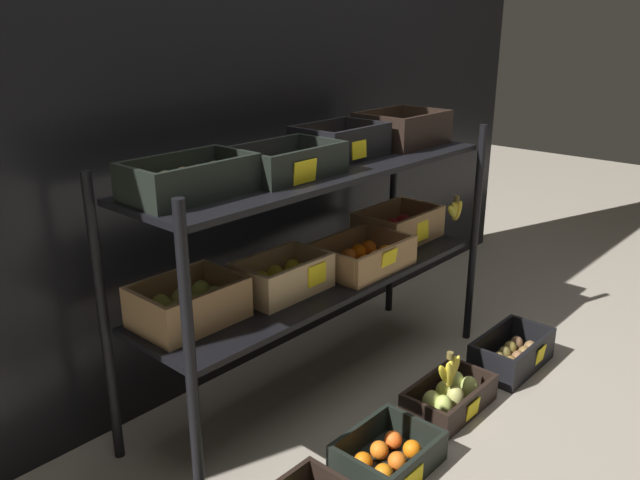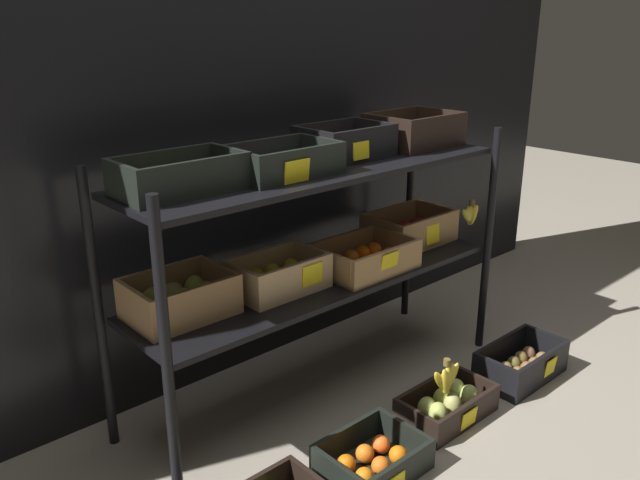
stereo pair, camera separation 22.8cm
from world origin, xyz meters
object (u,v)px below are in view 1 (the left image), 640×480
object	(u,v)px
crate_ground_tangerine	(388,456)
banana_bunch_loose	(450,372)
display_rack	(320,220)
crate_ground_kiwi	(511,355)
crate_ground_pear	(450,397)

from	to	relation	value
crate_ground_tangerine	banana_bunch_loose	distance (m)	0.41
display_rack	crate_ground_kiwi	bearing A→B (deg)	-38.03
crate_ground_pear	crate_ground_kiwi	world-z (taller)	crate_ground_kiwi
display_rack	crate_ground_kiwi	size ratio (longest dim) A/B	4.26
crate_ground_pear	banana_bunch_loose	xyz separation A→B (m)	(-0.02, -0.01, 0.12)
crate_ground_pear	banana_bunch_loose	world-z (taller)	banana_bunch_loose
crate_ground_pear	crate_ground_tangerine	bearing A→B (deg)	-176.61
crate_ground_kiwi	banana_bunch_loose	distance (m)	0.47
crate_ground_kiwi	banana_bunch_loose	size ratio (longest dim) A/B	2.56
crate_ground_pear	crate_ground_kiwi	bearing A→B (deg)	-3.74
crate_ground_kiwi	crate_ground_pear	bearing A→B (deg)	176.26
crate_ground_tangerine	banana_bunch_loose	bearing A→B (deg)	2.81
display_rack	banana_bunch_loose	xyz separation A→B (m)	(0.17, -0.47, -0.51)
crate_ground_tangerine	crate_ground_pear	size ratio (longest dim) A/B	0.88
display_rack	crate_ground_tangerine	xyz separation A→B (m)	(-0.22, -0.48, -0.63)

